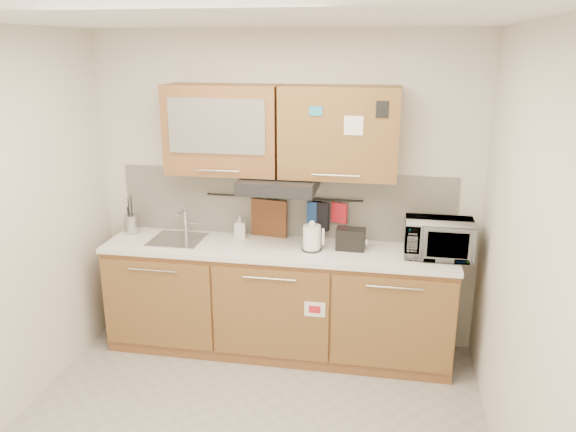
% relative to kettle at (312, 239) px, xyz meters
% --- Properties ---
extents(ceiling, '(3.20, 3.20, 0.00)m').
position_rel_kettle_xyz_m(ceiling, '(-0.28, -1.16, 1.58)').
color(ceiling, white).
rests_on(ceiling, wall_back).
extents(wall_back, '(3.20, 0.00, 3.20)m').
position_rel_kettle_xyz_m(wall_back, '(-0.28, 0.34, 0.28)').
color(wall_back, silver).
rests_on(wall_back, ground).
extents(wall_right, '(0.00, 3.00, 3.00)m').
position_rel_kettle_xyz_m(wall_right, '(1.32, -1.16, 0.28)').
color(wall_right, silver).
rests_on(wall_right, ground).
extents(base_cabinet, '(2.80, 0.64, 0.88)m').
position_rel_kettle_xyz_m(base_cabinet, '(-0.28, 0.03, -0.61)').
color(base_cabinet, '#925F33').
rests_on(base_cabinet, floor).
extents(countertop, '(2.82, 0.62, 0.04)m').
position_rel_kettle_xyz_m(countertop, '(-0.28, 0.03, -0.12)').
color(countertop, white).
rests_on(countertop, base_cabinet).
extents(backsplash, '(2.80, 0.02, 0.56)m').
position_rel_kettle_xyz_m(backsplash, '(-0.28, 0.33, 0.18)').
color(backsplash, silver).
rests_on(backsplash, countertop).
extents(upper_cabinets, '(1.82, 0.37, 0.70)m').
position_rel_kettle_xyz_m(upper_cabinets, '(-0.29, 0.16, 0.81)').
color(upper_cabinets, '#925F33').
rests_on(upper_cabinets, wall_back).
extents(range_hood, '(0.60, 0.46, 0.10)m').
position_rel_kettle_xyz_m(range_hood, '(-0.28, 0.09, 0.40)').
color(range_hood, black).
rests_on(range_hood, upper_cabinets).
extents(sink, '(0.42, 0.40, 0.26)m').
position_rel_kettle_xyz_m(sink, '(-1.13, 0.05, -0.09)').
color(sink, silver).
rests_on(sink, countertop).
extents(utensil_rail, '(1.30, 0.02, 0.02)m').
position_rel_kettle_xyz_m(utensil_rail, '(-0.28, 0.29, 0.24)').
color(utensil_rail, black).
rests_on(utensil_rail, backsplash).
extents(utensil_crock, '(0.17, 0.17, 0.33)m').
position_rel_kettle_xyz_m(utensil_crock, '(-1.58, 0.15, -0.01)').
color(utensil_crock, '#A8A9AD').
rests_on(utensil_crock, countertop).
extents(kettle, '(0.18, 0.17, 0.25)m').
position_rel_kettle_xyz_m(kettle, '(0.00, 0.00, 0.00)').
color(kettle, white).
rests_on(kettle, countertop).
extents(toaster, '(0.23, 0.14, 0.17)m').
position_rel_kettle_xyz_m(toaster, '(0.30, 0.08, -0.01)').
color(toaster, black).
rests_on(toaster, countertop).
extents(microwave, '(0.51, 0.35, 0.28)m').
position_rel_kettle_xyz_m(microwave, '(0.97, 0.04, 0.04)').
color(microwave, '#999999').
rests_on(microwave, countertop).
extents(soap_bottle, '(0.10, 0.10, 0.20)m').
position_rel_kettle_xyz_m(soap_bottle, '(-0.64, 0.20, 0.00)').
color(soap_bottle, '#999999').
rests_on(soap_bottle, countertop).
extents(cutting_board, '(0.31, 0.07, 0.39)m').
position_rel_kettle_xyz_m(cutting_board, '(-0.40, 0.27, 0.03)').
color(cutting_board, brown).
rests_on(cutting_board, utensil_rail).
extents(oven_mitt, '(0.13, 0.05, 0.20)m').
position_rel_kettle_xyz_m(oven_mitt, '(-0.02, 0.27, 0.12)').
color(oven_mitt, navy).
rests_on(oven_mitt, utensil_rail).
extents(dark_pouch, '(0.16, 0.09, 0.24)m').
position_rel_kettle_xyz_m(dark_pouch, '(0.03, 0.27, 0.10)').
color(dark_pouch, black).
rests_on(dark_pouch, utensil_rail).
extents(pot_holder, '(0.13, 0.07, 0.17)m').
position_rel_kettle_xyz_m(pot_holder, '(0.18, 0.27, 0.14)').
color(pot_holder, red).
rests_on(pot_holder, utensil_rail).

